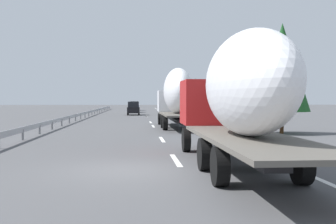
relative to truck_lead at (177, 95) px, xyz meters
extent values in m
plane|color=#4C4C4F|center=(20.21, 3.60, -2.61)|extent=(260.00, 260.00, 0.00)
cube|color=white|center=(-17.79, 1.80, -2.60)|extent=(3.20, 0.20, 0.01)
cube|color=white|center=(-9.77, 1.80, -2.60)|extent=(3.20, 0.20, 0.01)
cube|color=white|center=(2.01, 1.80, -2.60)|extent=(3.20, 0.20, 0.01)
cube|color=white|center=(8.16, 1.80, -2.60)|extent=(3.20, 0.20, 0.01)
cube|color=white|center=(23.37, 1.80, -2.60)|extent=(3.20, 0.20, 0.01)
cube|color=white|center=(22.44, 1.80, -2.60)|extent=(3.20, 0.20, 0.01)
cube|color=white|center=(25.21, -1.90, -2.60)|extent=(110.00, 0.20, 0.01)
cube|color=silver|center=(4.38, 0.00, -0.46)|extent=(2.40, 2.50, 1.90)
cube|color=black|center=(5.48, 0.00, 0.04)|extent=(0.08, 2.12, 0.80)
cube|color=#262628|center=(1.50, 0.00, -1.94)|extent=(10.59, 0.70, 0.24)
cube|color=#59544C|center=(-1.38, 0.00, -1.47)|extent=(9.11, 2.50, 0.12)
ellipsoid|color=white|center=(-1.04, 0.00, 0.36)|extent=(6.23, 2.20, 3.53)
cube|color=red|center=(-5.90, -0.69, -1.71)|extent=(0.04, 0.56, 0.56)
cylinder|color=black|center=(4.38, 1.10, -2.09)|extent=(1.04, 0.30, 1.04)
cylinder|color=black|center=(4.38, -1.10, -2.09)|extent=(1.04, 0.30, 1.04)
cylinder|color=black|center=(-0.18, 1.10, -2.09)|extent=(1.04, 0.35, 1.04)
cylinder|color=black|center=(-0.18, -1.10, -2.09)|extent=(1.04, 0.35, 1.04)
cylinder|color=black|center=(-2.58, 1.10, -2.09)|extent=(1.04, 0.35, 1.04)
cylinder|color=black|center=(-2.58, -1.10, -2.09)|extent=(1.04, 0.35, 1.04)
cube|color=#B21919|center=(-15.31, 0.00, -0.46)|extent=(2.40, 2.50, 1.90)
cube|color=black|center=(-14.21, 0.00, 0.04)|extent=(0.08, 2.12, 0.80)
cube|color=#262628|center=(-18.31, 0.00, -1.94)|extent=(11.06, 0.70, 0.24)
cube|color=#59544C|center=(-21.31, 0.00, -1.47)|extent=(9.62, 2.50, 0.12)
ellipsoid|color=white|center=(-21.12, 0.00, 0.13)|extent=(6.81, 2.20, 3.08)
cylinder|color=black|center=(-15.31, 1.10, -2.09)|extent=(1.04, 0.30, 1.04)
cylinder|color=black|center=(-15.31, -1.10, -2.09)|extent=(1.04, 0.30, 1.04)
cylinder|color=black|center=(-20.11, 1.10, -2.09)|extent=(1.04, 0.35, 1.04)
cylinder|color=black|center=(-20.11, -1.10, -2.09)|extent=(1.04, 0.35, 1.04)
cylinder|color=black|center=(-22.51, 1.10, -2.09)|extent=(1.04, 0.35, 1.04)
cylinder|color=black|center=(-22.51, -1.10, -2.09)|extent=(1.04, 0.35, 1.04)
cube|color=white|center=(40.34, 3.75, -1.87)|extent=(4.11, 1.72, 0.84)
cube|color=black|center=(40.04, 3.75, -1.05)|extent=(2.26, 1.51, 0.79)
cylinder|color=black|center=(41.62, 4.51, -2.29)|extent=(0.64, 0.22, 0.64)
cylinder|color=black|center=(41.62, 3.00, -2.29)|extent=(0.64, 0.22, 0.64)
cylinder|color=black|center=(39.07, 4.51, -2.29)|extent=(0.64, 0.22, 0.64)
cylinder|color=black|center=(39.07, 3.00, -2.29)|extent=(0.64, 0.22, 0.64)
cube|color=black|center=(28.15, 3.61, -1.87)|extent=(4.53, 1.80, 0.84)
cube|color=black|center=(27.81, 3.61, -1.04)|extent=(2.49, 1.59, 0.82)
cylinder|color=black|center=(29.56, 4.41, -2.29)|extent=(0.64, 0.22, 0.64)
cylinder|color=black|center=(29.56, 2.81, -2.29)|extent=(0.64, 0.22, 0.64)
cylinder|color=black|center=(26.75, 4.41, -2.29)|extent=(0.64, 0.22, 0.64)
cylinder|color=black|center=(26.75, 2.81, -2.29)|extent=(0.64, 0.22, 0.64)
cube|color=#28479E|center=(53.31, 3.51, -1.87)|extent=(4.56, 1.84, 0.84)
cube|color=black|center=(52.97, 3.51, -1.05)|extent=(2.51, 1.62, 0.79)
cylinder|color=black|center=(54.73, 4.33, -2.29)|extent=(0.64, 0.22, 0.64)
cylinder|color=black|center=(54.73, 2.69, -2.29)|extent=(0.64, 0.22, 0.64)
cylinder|color=black|center=(51.90, 4.33, -2.29)|extent=(0.64, 0.22, 0.64)
cylinder|color=black|center=(51.90, 2.69, -2.29)|extent=(0.64, 0.22, 0.64)
cylinder|color=gray|center=(24.33, -3.10, -1.47)|extent=(0.10, 0.10, 2.28)
cube|color=#2D569E|center=(24.33, -3.10, 0.02)|extent=(0.06, 0.90, 0.70)
cylinder|color=#472D19|center=(39.87, -7.35, -1.88)|extent=(0.31, 0.31, 1.46)
cone|color=#1E5B23|center=(39.87, -7.35, 1.19)|extent=(2.51, 2.51, 4.68)
cylinder|color=#472D19|center=(30.62, -8.61, -1.98)|extent=(0.27, 0.27, 1.27)
cone|color=#1E5B23|center=(30.62, -8.61, 1.29)|extent=(3.64, 3.64, 5.26)
cylinder|color=#472D19|center=(-6.29, -6.43, -1.87)|extent=(0.27, 0.27, 1.48)
cone|color=#194C1E|center=(-6.29, -6.43, 1.80)|extent=(3.65, 3.65, 5.86)
cylinder|color=#472D19|center=(33.13, -8.64, -1.97)|extent=(0.38, 0.38, 1.27)
cone|color=#286B2D|center=(33.13, -8.64, 1.15)|extent=(2.98, 2.98, 4.98)
cylinder|color=#472D19|center=(22.97, -9.79, -1.92)|extent=(0.34, 0.34, 1.38)
cone|color=#1E5B23|center=(22.97, -9.79, 1.25)|extent=(3.42, 3.42, 4.97)
cylinder|color=#472D19|center=(18.37, -6.01, -1.70)|extent=(0.36, 0.36, 1.81)
cone|color=#194C1E|center=(18.37, -6.01, 1.20)|extent=(2.58, 2.58, 3.99)
cube|color=#9EA0A5|center=(23.21, 9.60, -2.01)|extent=(94.00, 0.06, 0.32)
cube|color=slate|center=(-9.49, 9.60, -2.31)|extent=(0.10, 0.10, 0.60)
cube|color=slate|center=(-5.40, 9.60, -2.31)|extent=(0.10, 0.10, 0.60)
cube|color=slate|center=(-1.32, 9.60, -2.31)|extent=(0.10, 0.10, 0.60)
cube|color=slate|center=(2.77, 9.60, -2.31)|extent=(0.10, 0.10, 0.60)
cube|color=slate|center=(6.86, 9.60, -2.31)|extent=(0.10, 0.10, 0.60)
cube|color=slate|center=(10.94, 9.60, -2.31)|extent=(0.10, 0.10, 0.60)
cube|color=slate|center=(15.03, 9.60, -2.31)|extent=(0.10, 0.10, 0.60)
cube|color=slate|center=(19.12, 9.60, -2.31)|extent=(0.10, 0.10, 0.60)
cube|color=slate|center=(23.21, 9.60, -2.31)|extent=(0.10, 0.10, 0.60)
cube|color=slate|center=(27.29, 9.60, -2.31)|extent=(0.10, 0.10, 0.60)
cube|color=slate|center=(31.38, 9.60, -2.31)|extent=(0.10, 0.10, 0.60)
cube|color=slate|center=(35.47, 9.60, -2.31)|extent=(0.10, 0.10, 0.60)
cube|color=slate|center=(39.55, 9.60, -2.31)|extent=(0.10, 0.10, 0.60)
cube|color=slate|center=(43.64, 9.60, -2.31)|extent=(0.10, 0.10, 0.60)
cube|color=slate|center=(47.73, 9.60, -2.31)|extent=(0.10, 0.10, 0.60)
cube|color=slate|center=(51.81, 9.60, -2.31)|extent=(0.10, 0.10, 0.60)
cube|color=slate|center=(55.90, 9.60, -2.31)|extent=(0.10, 0.10, 0.60)
cube|color=slate|center=(59.99, 9.60, -2.31)|extent=(0.10, 0.10, 0.60)
cube|color=slate|center=(64.07, 9.60, -2.31)|extent=(0.10, 0.10, 0.60)
cube|color=slate|center=(68.16, 9.60, -2.31)|extent=(0.10, 0.10, 0.60)
camera|label=1|loc=(-33.11, 3.30, -0.35)|focal=44.17mm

